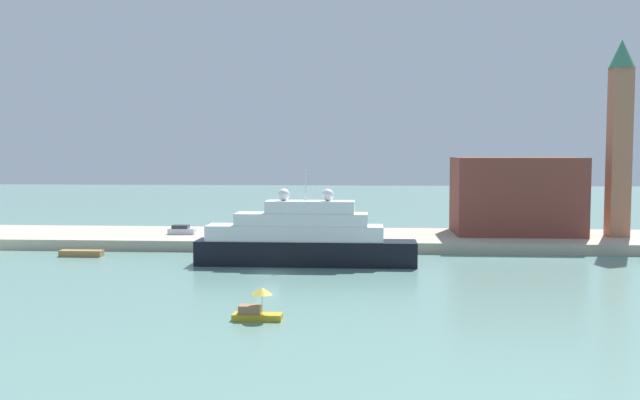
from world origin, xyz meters
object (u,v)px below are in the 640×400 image
(work_barge, at_px, (81,253))
(person_figure, at_px, (217,231))
(bell_tower, at_px, (620,131))
(mooring_bollard, at_px, (324,238))
(harbor_building, at_px, (516,196))
(small_motorboat, at_px, (257,308))
(parked_car, at_px, (182,230))
(large_yacht, at_px, (303,239))

(work_barge, relative_size, person_figure, 3.06)
(bell_tower, xyz_separation_m, mooring_bollard, (-41.82, -8.31, -14.73))
(person_figure, bearing_deg, harbor_building, 9.03)
(small_motorboat, relative_size, parked_car, 1.01)
(harbor_building, distance_m, person_figure, 44.51)
(large_yacht, height_order, harbor_building, harbor_building)
(work_barge, relative_size, bell_tower, 0.20)
(harbor_building, bearing_deg, work_barge, -163.74)
(large_yacht, xyz_separation_m, harbor_building, (29.84, 22.15, 3.99))
(harbor_building, xyz_separation_m, parked_car, (-49.62, -4.22, -5.09))
(harbor_building, relative_size, bell_tower, 0.65)
(work_barge, distance_m, mooring_bollard, 32.15)
(large_yacht, relative_size, person_figure, 14.63)
(bell_tower, relative_size, person_figure, 15.46)
(work_barge, bearing_deg, person_figure, 33.43)
(bell_tower, xyz_separation_m, person_figure, (-57.58, -4.24, -14.28))
(mooring_bollard, bearing_deg, harbor_building, 21.52)
(harbor_building, distance_m, parked_car, 50.05)
(large_yacht, distance_m, work_barge, 30.11)
(large_yacht, height_order, work_barge, large_yacht)
(small_motorboat, bearing_deg, parked_car, 112.19)
(work_barge, distance_m, person_figure, 18.95)
(bell_tower, distance_m, mooring_bollard, 45.11)
(small_motorboat, bearing_deg, work_barge, 131.19)
(person_figure, bearing_deg, bell_tower, 4.21)
(small_motorboat, relative_size, mooring_bollard, 5.05)
(work_barge, xyz_separation_m, harbor_building, (59.44, 17.33, 6.72))
(person_figure, relative_size, mooring_bollard, 2.28)
(harbor_building, xyz_separation_m, mooring_bollard, (-27.95, -11.02, -5.28))
(small_motorboat, height_order, bell_tower, bell_tower)
(large_yacht, distance_m, person_figure, 20.59)
(mooring_bollard, bearing_deg, small_motorboat, -94.55)
(work_barge, relative_size, parked_car, 1.40)
(harbor_building, distance_m, mooring_bollard, 30.50)
(harbor_building, height_order, person_figure, harbor_building)
(bell_tower, distance_m, person_figure, 59.47)
(work_barge, height_order, person_figure, person_figure)
(harbor_building, height_order, parked_car, harbor_building)
(mooring_bollard, bearing_deg, large_yacht, -99.67)
(large_yacht, xyz_separation_m, small_motorboat, (-1.19, -27.64, -2.14))
(work_barge, xyz_separation_m, person_figure, (15.74, 10.39, 1.89))
(work_barge, bearing_deg, parked_car, 53.17)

